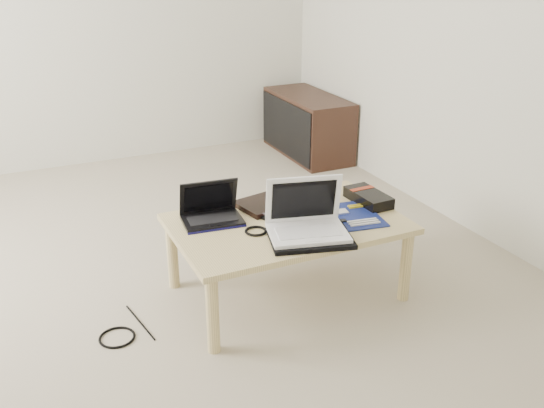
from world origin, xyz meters
name	(u,v)px	position (x,y,z in m)	size (l,w,h in m)	color
ground	(140,277)	(0.00, 0.00, 0.00)	(4.00, 4.00, 0.00)	#AC9F8B
coffee_table	(287,230)	(0.64, -0.47, 0.35)	(1.10, 0.70, 0.40)	#D9C283
media_cabinet	(307,125)	(1.77, 1.45, 0.25)	(0.41, 0.90, 0.50)	#372116
book	(265,204)	(0.62, -0.26, 0.41)	(0.31, 0.27, 0.03)	black
netbook	(211,212)	(0.31, -0.31, 0.44)	(0.30, 0.23, 0.20)	black
tablet	(289,214)	(0.68, -0.41, 0.41)	(0.31, 0.27, 0.01)	black
remote	(325,212)	(0.85, -0.47, 0.41)	(0.10, 0.22, 0.02)	silver
neoprene_sleeve	(310,238)	(0.65, -0.69, 0.41)	(0.37, 0.27, 0.02)	black
white_laptop	(306,221)	(0.65, -0.64, 0.47)	(0.40, 0.33, 0.25)	white
motherboard	(352,216)	(0.95, -0.55, 0.40)	(0.31, 0.36, 0.02)	#0C184E
gpu_box	(368,197)	(1.12, -0.44, 0.43)	(0.14, 0.27, 0.06)	black
cable_coil	(256,231)	(0.45, -0.52, 0.41)	(0.10, 0.10, 0.01)	black
floor_cable_coil	(117,337)	(-0.22, -0.50, 0.01)	(0.16, 0.16, 0.01)	black
floor_cable_trail	(140,322)	(-0.10, -0.42, 0.00)	(0.01, 0.01, 0.33)	black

